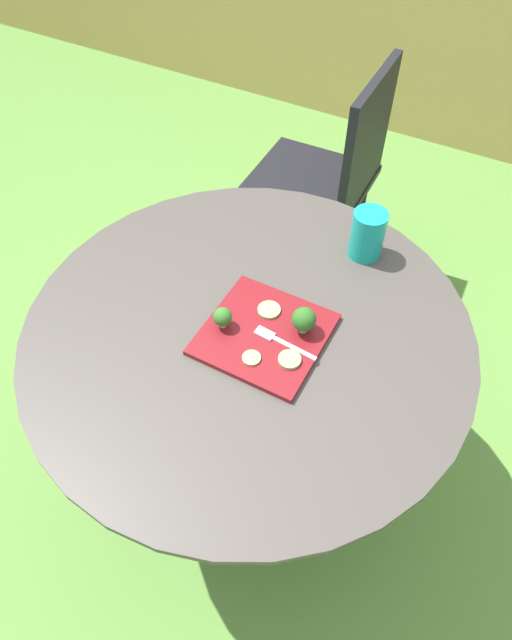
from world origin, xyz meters
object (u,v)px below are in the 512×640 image
at_px(salad_plate, 264,334).
at_px(drinking_glass, 367,236).
at_px(fork, 280,341).
at_px(patio_chair, 333,169).

bearing_deg(salad_plate, drinking_glass, 74.92).
bearing_deg(salad_plate, fork, -9.99).
distance_m(patio_chair, fork, 1.03).
bearing_deg(drinking_glass, fork, -98.59).
bearing_deg(fork, drinking_glass, 81.41).
height_order(patio_chair, salad_plate, patio_chair).
bearing_deg(drinking_glass, salad_plate, -105.08).
bearing_deg(fork, salad_plate, 170.01).
bearing_deg(salad_plate, patio_chair, 102.96).
relative_size(drinking_glass, fork, 0.84).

